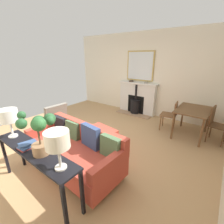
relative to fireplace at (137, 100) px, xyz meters
The scene contains 17 objects.
ground_plane 2.60m from the fireplace, ahead, with size 5.50×5.52×0.01m, color tan.
wall_left 0.90m from the fireplace, 161.69° to the left, with size 0.12×5.52×2.74m, color silver.
fireplace is the anchor object (origin of this frame).
mirror_over_mantel 1.17m from the fireplace, behind, with size 0.04×0.98×0.98m.
mantel_bowl_near 0.70m from the fireplace, 92.87° to the right, with size 0.16×0.16×0.05m.
mantel_bowl_far 0.70m from the fireplace, 92.76° to the left, with size 0.13×0.13×0.04m.
sofa 3.35m from the fireplace, ahead, with size 0.92×1.94×0.84m.
ottoman 2.49m from the fireplace, ahead, with size 0.63×0.76×0.38m.
armchair_accent 2.91m from the fireplace, 19.34° to the right, with size 0.70×0.63×0.84m.
console_table 4.05m from the fireplace, ahead, with size 0.32×1.69×0.74m.
table_lamp_near_end 4.06m from the fireplace, ahead, with size 0.28×0.28×0.47m.
table_lamp_far_end 4.22m from the fireplace, 15.86° to the left, with size 0.27×0.27×0.48m.
potted_plant 4.08m from the fireplace, 10.08° to the left, with size 0.49×0.51×0.59m.
book_stack 4.05m from the fireplace, ahead, with size 0.28×0.20×0.07m.
dining_table 2.08m from the fireplace, 70.01° to the left, with size 1.05×0.73×0.73m.
dining_chair_near_fireplace 1.60m from the fireplace, 64.11° to the left, with size 0.45×0.45×0.82m.
dining_chair_by_back_wall 2.55m from the fireplace, 74.12° to the left, with size 0.45×0.45×0.87m.
Camera 1 is at (2.30, 2.45, 1.97)m, focal length 24.89 mm.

